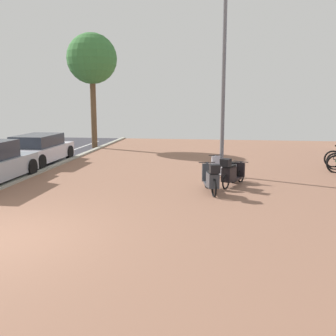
{
  "coord_description": "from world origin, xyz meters",
  "views": [
    {
      "loc": [
        4.47,
        -6.95,
        2.81
      ],
      "look_at": [
        3.06,
        3.25,
        0.97
      ],
      "focal_mm": 41.88,
      "sensor_mm": 36.0,
      "label": 1
    }
  ],
  "objects": [
    {
      "name": "ground",
      "position": [
        1.43,
        0.0,
        -0.02
      ],
      "size": [
        21.0,
        40.0,
        0.13
      ],
      "color": "#2B2932"
    },
    {
      "name": "scooter_near",
      "position": [
        4.61,
        6.53,
        0.38
      ],
      "size": [
        0.97,
        1.62,
        0.81
      ],
      "color": "black",
      "rests_on": "ground"
    },
    {
      "name": "scooter_mid",
      "position": [
        4.79,
        5.55,
        0.44
      ],
      "size": [
        0.95,
        1.54,
        0.98
      ],
      "color": "black",
      "rests_on": "ground"
    },
    {
      "name": "scooter_far",
      "position": [
        4.19,
        4.52,
        0.45
      ],
      "size": [
        0.69,
        1.69,
        0.98
      ],
      "color": "black",
      "rests_on": "ground"
    },
    {
      "name": "parked_car_far",
      "position": [
        -3.42,
        8.98,
        0.61
      ],
      "size": [
        1.84,
        3.98,
        1.25
      ],
      "color": "silver",
      "rests_on": "ground"
    },
    {
      "name": "lamp_post",
      "position": [
        4.48,
        7.36,
        3.61
      ],
      "size": [
        0.2,
        0.52,
        6.58
      ],
      "color": "slate",
      "rests_on": "ground"
    },
    {
      "name": "street_tree",
      "position": [
        -2.75,
        14.61,
        4.91
      ],
      "size": [
        2.77,
        2.77,
        6.35
      ],
      "color": "brown",
      "rests_on": "ground"
    }
  ]
}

